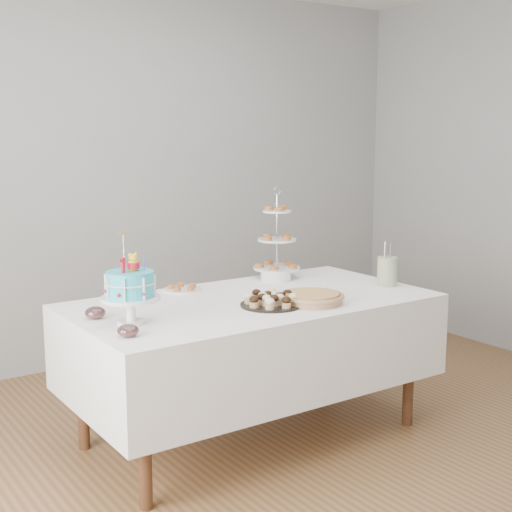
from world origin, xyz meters
TOP-DOWN VIEW (x-y plane):
  - floor at (0.00, 0.00)m, footprint 5.00×5.00m
  - walls at (0.00, 0.00)m, footprint 5.04×4.04m
  - table at (0.00, 0.30)m, footprint 1.92×1.02m
  - birthday_cake at (-0.74, 0.21)m, footprint 0.28×0.28m
  - cupcake_tray at (-0.00, 0.12)m, footprint 0.32×0.32m
  - pie at (0.21, 0.05)m, footprint 0.34×0.34m
  - tiered_stand at (0.45, 0.69)m, footprint 0.29×0.29m
  - plate_stack at (0.39, 0.62)m, footprint 0.18×0.18m
  - pastry_plate at (-0.20, 0.70)m, footprint 0.22×0.22m
  - jam_bowl_a at (-0.84, 0.02)m, footprint 0.10×0.10m
  - jam_bowl_b at (-0.84, 0.40)m, footprint 0.10×0.10m
  - utensil_pitcher at (0.84, 0.14)m, footprint 0.12×0.11m

SIDE VIEW (x-z plane):
  - floor at x=0.00m, z-range 0.00..0.00m
  - table at x=0.00m, z-range 0.16..0.93m
  - pastry_plate at x=-0.20m, z-range 0.77..0.80m
  - jam_bowl_a at x=-0.84m, z-range 0.77..0.83m
  - jam_bowl_b at x=-0.84m, z-range 0.77..0.83m
  - pie at x=0.21m, z-range 0.77..0.83m
  - cupcake_tray at x=0.00m, z-range 0.77..0.84m
  - plate_stack at x=0.39m, z-range 0.77..0.84m
  - utensil_pitcher at x=0.84m, z-range 0.73..0.99m
  - birthday_cake at x=-0.74m, z-range 0.67..1.10m
  - tiered_stand at x=0.45m, z-range 0.72..1.28m
  - walls at x=0.00m, z-range 0.00..2.70m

